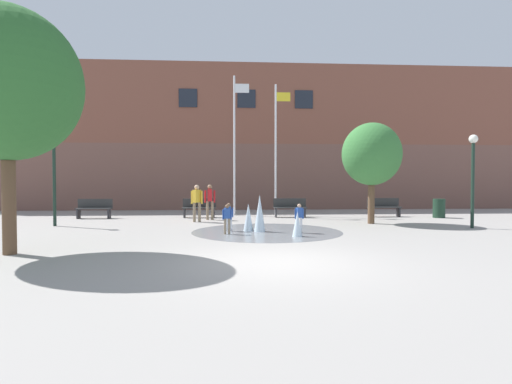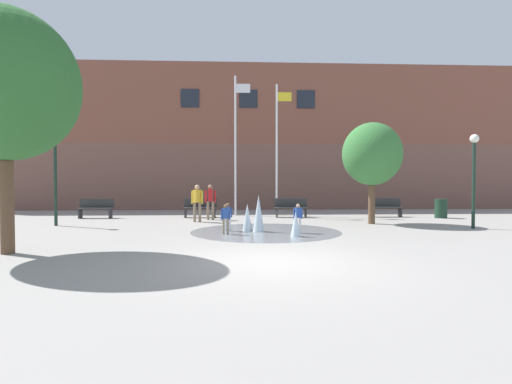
# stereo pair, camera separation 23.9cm
# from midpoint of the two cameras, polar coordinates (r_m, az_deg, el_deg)

# --- Properties ---
(ground_plane) EXTENTS (100.00, 100.00, 0.00)m
(ground_plane) POSITION_cam_midpoint_polar(r_m,az_deg,el_deg) (8.76, 2.76, -9.99)
(ground_plane) COLOR gray
(library_building) EXTENTS (36.00, 6.05, 8.93)m
(library_building) POSITION_cam_midpoint_polar(r_m,az_deg,el_deg) (27.36, -1.04, 7.27)
(library_building) COLOR brown
(library_building) RESTS_ON ground
(splash_fountain) EXTENTS (5.19, 5.19, 1.27)m
(splash_fountain) POSITION_cam_midpoint_polar(r_m,az_deg,el_deg) (13.72, 1.58, -4.27)
(splash_fountain) COLOR gray
(splash_fountain) RESTS_ON ground
(park_bench_far_left) EXTENTS (1.60, 0.44, 0.91)m
(park_bench_far_left) POSITION_cam_midpoint_polar(r_m,az_deg,el_deg) (20.21, -21.59, -2.15)
(park_bench_far_left) COLOR #28282D
(park_bench_far_left) RESTS_ON ground
(park_bench_left_of_flagpoles) EXTENTS (1.60, 0.44, 0.91)m
(park_bench_left_of_flagpoles) POSITION_cam_midpoint_polar(r_m,az_deg,el_deg) (19.37, -7.62, -2.21)
(park_bench_left_of_flagpoles) COLOR #28282D
(park_bench_left_of_flagpoles) RESTS_ON ground
(park_bench_under_left_flagpole) EXTENTS (1.60, 0.44, 0.91)m
(park_bench_under_left_flagpole) POSITION_cam_midpoint_polar(r_m,az_deg,el_deg) (19.41, 5.36, -2.19)
(park_bench_under_left_flagpole) COLOR #28282D
(park_bench_under_left_flagpole) RESTS_ON ground
(park_bench_center) EXTENTS (1.60, 0.44, 0.91)m
(park_bench_center) POSITION_cam_midpoint_polar(r_m,az_deg,el_deg) (20.58, 18.33, -2.05)
(park_bench_center) COLOR #28282D
(park_bench_center) RESTS_ON ground
(child_with_pink_shirt) EXTENTS (0.31, 0.21, 0.99)m
(child_with_pink_shirt) POSITION_cam_midpoint_polar(r_m,az_deg,el_deg) (13.53, 6.52, -3.42)
(child_with_pink_shirt) COLOR silver
(child_with_pink_shirt) RESTS_ON ground
(child_running) EXTENTS (0.31, 0.14, 0.99)m
(child_running) POSITION_cam_midpoint_polar(r_m,az_deg,el_deg) (13.19, -3.85, -3.54)
(child_running) COLOR #89755B
(child_running) RESTS_ON ground
(adult_in_red) EXTENTS (0.50, 0.35, 1.59)m
(adult_in_red) POSITION_cam_midpoint_polar(r_m,az_deg,el_deg) (18.15, -6.16, -1.02)
(adult_in_red) COLOR #89755B
(adult_in_red) RESTS_ON ground
(child_in_fountain) EXTENTS (0.31, 0.23, 0.99)m
(child_in_fountain) POSITION_cam_midpoint_polar(r_m,az_deg,el_deg) (14.00, -3.56, -3.24)
(child_in_fountain) COLOR silver
(child_in_fountain) RESTS_ON ground
(adult_watching) EXTENTS (0.50, 0.39, 1.59)m
(adult_watching) POSITION_cam_midpoint_polar(r_m,az_deg,el_deg) (17.24, -8.01, -1.16)
(adult_watching) COLOR #89755B
(adult_watching) RESTS_ON ground
(flagpole_left) EXTENTS (0.80, 0.10, 7.08)m
(flagpole_left) POSITION_cam_midpoint_polar(r_m,az_deg,el_deg) (20.44, -2.53, 7.26)
(flagpole_left) COLOR silver
(flagpole_left) RESTS_ON ground
(flagpole_right) EXTENTS (0.80, 0.10, 6.67)m
(flagpole_right) POSITION_cam_midpoint_polar(r_m,az_deg,el_deg) (20.53, 3.42, 6.66)
(flagpole_right) COLOR silver
(flagpole_right) RESTS_ON ground
(lamp_post_left_lane) EXTENTS (0.32, 0.32, 3.58)m
(lamp_post_left_lane) POSITION_cam_midpoint_polar(r_m,az_deg,el_deg) (17.41, -26.41, 3.42)
(lamp_post_left_lane) COLOR #192D23
(lamp_post_left_lane) RESTS_ON ground
(lamp_post_right_lane) EXTENTS (0.32, 0.32, 3.47)m
(lamp_post_right_lane) POSITION_cam_midpoint_polar(r_m,az_deg,el_deg) (16.79, 29.06, 3.26)
(lamp_post_right_lane) COLOR #192D23
(lamp_post_right_lane) RESTS_ON ground
(trash_can) EXTENTS (0.56, 0.56, 0.90)m
(trash_can) POSITION_cam_midpoint_polar(r_m,az_deg,el_deg) (20.92, 25.21, -2.14)
(trash_can) COLOR #193323
(trash_can) RESTS_ON ground
(street_tree_foreground) EXTENTS (3.42, 3.42, 5.88)m
(street_tree_foreground) POSITION_cam_midpoint_polar(r_m,az_deg,el_deg) (11.47, -31.71, 12.87)
(street_tree_foreground) COLOR brown
(street_tree_foreground) RESTS_ON ground
(street_tree_near_building) EXTENTS (2.41, 2.41, 4.14)m
(street_tree_near_building) POSITION_cam_midpoint_polar(r_m,az_deg,el_deg) (17.06, 16.63, 5.18)
(street_tree_near_building) COLOR brown
(street_tree_near_building) RESTS_ON ground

